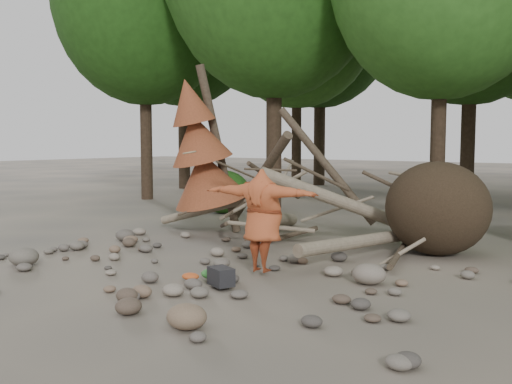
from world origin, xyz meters
The scene contains 13 objects.
ground centered at (0.00, 0.00, 0.00)m, with size 120.00×120.00×0.00m, color #514C44.
deadfall_pile centered at (2.02, 4.24, 0.95)m, with size 8.55×5.24×3.30m.
dead_conifer centered at (-3.12, 3.37, 2.11)m, with size 2.06×2.16×4.35m.
bush_left centered at (-5.50, 7.20, 0.72)m, with size 1.80×1.80×1.44m, color #214F15.
bush_mid centered at (0.80, 7.80, 0.56)m, with size 1.40×1.40×1.12m, color #2C641D.
frisbee_thrower centered at (0.68, 0.63, 1.00)m, with size 3.21×0.77×2.14m.
backpack centered at (0.66, -0.52, 0.15)m, with size 0.44×0.29×0.29m, color black.
cloth_green centered at (0.27, -0.23, 0.09)m, with size 0.47×0.39×0.18m, color #2D702D.
cloth_orange centered at (-0.02, -0.50, 0.06)m, with size 0.32×0.26×0.12m, color #C14F21.
boulder_front_left centered at (-3.53, -1.38, 0.18)m, with size 0.60×0.54×0.36m, color #6A6358.
boulder_front_right centered at (1.56, -2.32, 0.16)m, with size 0.54×0.49×0.33m, color #7C644D.
boulder_mid_right centered at (2.49, 1.16, 0.17)m, with size 0.58×0.52×0.35m, color gray.
boulder_mid_left centered at (-4.03, 1.61, 0.15)m, with size 0.49×0.44×0.29m, color #5A544C.
Camera 1 is at (6.40, -7.59, 2.39)m, focal length 40.00 mm.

